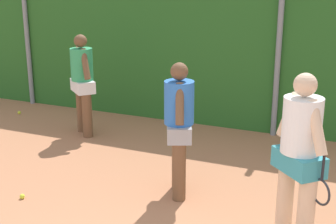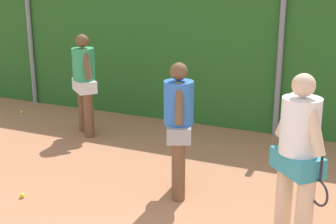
{
  "view_description": "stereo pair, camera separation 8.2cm",
  "coord_description": "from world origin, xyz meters",
  "px_view_note": "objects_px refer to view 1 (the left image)",
  "views": [
    {
      "loc": [
        1.49,
        -2.64,
        2.88
      ],
      "look_at": [
        -0.98,
        3.09,
        1.02
      ],
      "focal_mm": 50.79,
      "sensor_mm": 36.0,
      "label": 1
    },
    {
      "loc": [
        1.56,
        -2.6,
        2.88
      ],
      "look_at": [
        -0.98,
        3.09,
        1.02
      ],
      "focal_mm": 50.79,
      "sensor_mm": 36.0,
      "label": 2
    }
  ],
  "objects_px": {
    "player_foreground_near": "(300,151)",
    "player_midcourt": "(179,122)",
    "tennis_ball_4": "(22,196)",
    "tennis_ball_3": "(19,113)",
    "player_backcourt_far": "(82,79)"
  },
  "relations": [
    {
      "from": "player_foreground_near",
      "to": "tennis_ball_4",
      "type": "bearing_deg",
      "value": -128.7
    },
    {
      "from": "player_foreground_near",
      "to": "tennis_ball_4",
      "type": "relative_size",
      "value": 28.77
    },
    {
      "from": "player_foreground_near",
      "to": "player_midcourt",
      "type": "xyz_separation_m",
      "value": [
        -1.61,
        0.59,
        -0.06
      ]
    },
    {
      "from": "player_backcourt_far",
      "to": "tennis_ball_3",
      "type": "height_order",
      "value": "player_backcourt_far"
    },
    {
      "from": "tennis_ball_4",
      "to": "player_foreground_near",
      "type": "bearing_deg",
      "value": 6.25
    },
    {
      "from": "tennis_ball_3",
      "to": "tennis_ball_4",
      "type": "distance_m",
      "value": 4.02
    },
    {
      "from": "player_foreground_near",
      "to": "tennis_ball_3",
      "type": "height_order",
      "value": "player_foreground_near"
    },
    {
      "from": "player_backcourt_far",
      "to": "tennis_ball_3",
      "type": "xyz_separation_m",
      "value": [
        -1.95,
        0.51,
        -0.99
      ]
    },
    {
      "from": "player_midcourt",
      "to": "tennis_ball_3",
      "type": "relative_size",
      "value": 27.02
    },
    {
      "from": "player_foreground_near",
      "to": "player_midcourt",
      "type": "relative_size",
      "value": 1.06
    },
    {
      "from": "player_backcourt_far",
      "to": "player_midcourt",
      "type": "bearing_deg",
      "value": 7.86
    },
    {
      "from": "player_backcourt_far",
      "to": "player_foreground_near",
      "type": "bearing_deg",
      "value": 12.31
    },
    {
      "from": "player_midcourt",
      "to": "player_backcourt_far",
      "type": "height_order",
      "value": "player_backcourt_far"
    },
    {
      "from": "tennis_ball_3",
      "to": "player_foreground_near",
      "type": "bearing_deg",
      "value": -23.84
    },
    {
      "from": "player_foreground_near",
      "to": "tennis_ball_3",
      "type": "xyz_separation_m",
      "value": [
        -6.05,
        2.67,
        -1.03
      ]
    }
  ]
}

